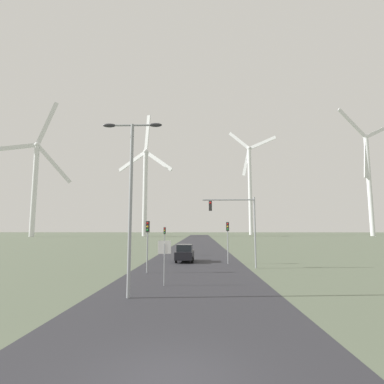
{
  "coord_description": "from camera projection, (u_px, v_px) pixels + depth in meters",
  "views": [
    {
      "loc": [
        0.78,
        -7.34,
        3.47
      ],
      "look_at": [
        0.0,
        19.82,
        6.83
      ],
      "focal_mm": 28.0,
      "sensor_mm": 36.0,
      "label": 1
    }
  ],
  "objects": [
    {
      "name": "streetlamp",
      "position": [
        131.0,
        184.0,
        15.79
      ],
      "size": [
        3.22,
        0.32,
        9.14
      ],
      "color": "#93999E",
      "rests_on": "ground"
    },
    {
      "name": "ground_plane",
      "position": [
        167.0,
        381.0,
        6.88
      ],
      "size": [
        600.0,
        600.0,
        0.0
      ],
      "primitive_type": "plane",
      "color": "#5B6651"
    },
    {
      "name": "wind_turbine_far_left",
      "position": [
        35.0,
        177.0,
        134.93
      ],
      "size": [
        35.64,
        12.39,
        63.03
      ],
      "color": "silver",
      "rests_on": "ground"
    },
    {
      "name": "wind_turbine_right",
      "position": [
        368.0,
        174.0,
        151.61
      ],
      "size": [
        35.09,
        14.98,
        63.64
      ],
      "color": "silver",
      "rests_on": "ground"
    },
    {
      "name": "traffic_light_post_near_right",
      "position": [
        228.0,
        233.0,
        30.06
      ],
      "size": [
        0.28,
        0.34,
        4.16
      ],
      "color": "#93999E",
      "rests_on": "ground"
    },
    {
      "name": "stop_sign_near",
      "position": [
        164.0,
        254.0,
        18.58
      ],
      "size": [
        0.81,
        0.07,
        2.74
      ],
      "color": "#93999E",
      "rests_on": "ground"
    },
    {
      "name": "traffic_light_post_near_left",
      "position": [
        148.0,
        235.0,
        24.05
      ],
      "size": [
        0.28,
        0.34,
        4.1
      ],
      "color": "#93999E",
      "rests_on": "ground"
    },
    {
      "name": "traffic_light_mast_overhead",
      "position": [
        237.0,
        217.0,
        27.09
      ],
      "size": [
        4.77,
        0.35,
        6.36
      ],
      "color": "#93999E",
      "rests_on": "ground"
    },
    {
      "name": "car_approaching",
      "position": [
        185.0,
        253.0,
        31.82
      ],
      "size": [
        1.92,
        4.15,
        1.83
      ],
      "color": "black",
      "rests_on": "ground"
    },
    {
      "name": "wind_turbine_left",
      "position": [
        145.0,
        183.0,
        145.83
      ],
      "size": [
        29.46,
        15.18,
        59.81
      ],
      "color": "silver",
      "rests_on": "ground"
    },
    {
      "name": "road_surface",
      "position": [
        196.0,
        248.0,
        54.5
      ],
      "size": [
        10.0,
        240.0,
        0.01
      ],
      "color": "#2D2D33",
      "rests_on": "ground"
    },
    {
      "name": "traffic_light_post_mid_left",
      "position": [
        165.0,
        235.0,
        39.62
      ],
      "size": [
        0.28,
        0.33,
        3.69
      ],
      "color": "#93999E",
      "rests_on": "ground"
    },
    {
      "name": "wind_turbine_center",
      "position": [
        250.0,
        182.0,
        177.43
      ],
      "size": [
        26.41,
        12.87,
        63.55
      ],
      "color": "silver",
      "rests_on": "ground"
    }
  ]
}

